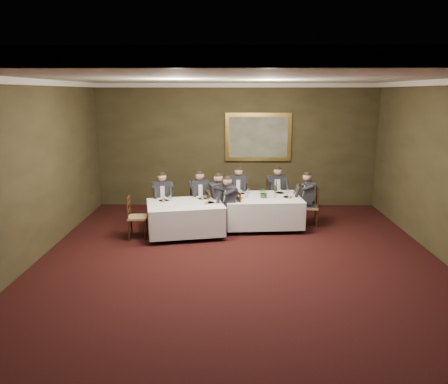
{
  "coord_description": "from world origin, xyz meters",
  "views": [
    {
      "loc": [
        -0.19,
        -7.48,
        3.25
      ],
      "look_at": [
        -0.31,
        1.68,
        1.15
      ],
      "focal_mm": 35.0,
      "sensor_mm": 36.0,
      "label": 1
    }
  ],
  "objects_px": {
    "chair_main_backleft": "(238,206)",
    "chair_sec_endleft": "(137,226)",
    "chair_main_backright": "(275,206)",
    "diner_main_endright": "(309,206)",
    "table_second": "(185,216)",
    "diner_main_backright": "(276,197)",
    "table_main": "(262,209)",
    "diner_sec_endright": "(231,211)",
    "centerpiece": "(264,192)",
    "chair_main_endleft": "(215,217)",
    "diner_main_endleft": "(215,208)",
    "chair_sec_backright": "(200,212)",
    "diner_main_backleft": "(239,198)",
    "chair_sec_backleft": "(163,214)",
    "painting": "(258,137)",
    "chair_main_endright": "(309,215)",
    "diner_sec_backleft": "(163,205)",
    "chair_sec_endright": "(231,221)",
    "candlestick": "(275,190)",
    "diner_sec_backright": "(200,203)"
  },
  "relations": [
    {
      "from": "chair_main_endleft",
      "to": "diner_main_endleft",
      "type": "relative_size",
      "value": 0.74
    },
    {
      "from": "table_main",
      "to": "diner_main_backleft",
      "type": "xyz_separation_m",
      "value": [
        -0.57,
        0.9,
        0.06
      ]
    },
    {
      "from": "centerpiece",
      "to": "table_second",
      "type": "bearing_deg",
      "value": -163.78
    },
    {
      "from": "table_main",
      "to": "diner_sec_endright",
      "type": "distance_m",
      "value": 0.89
    },
    {
      "from": "diner_sec_endright",
      "to": "painting",
      "type": "distance_m",
      "value": 3.02
    },
    {
      "from": "table_second",
      "to": "diner_main_backright",
      "type": "bearing_deg",
      "value": 35.87
    },
    {
      "from": "diner_sec_backright",
      "to": "chair_sec_backright",
      "type": "bearing_deg",
      "value": -90.0
    },
    {
      "from": "painting",
      "to": "chair_sec_endright",
      "type": "bearing_deg",
      "value": -106.99
    },
    {
      "from": "chair_main_endright",
      "to": "chair_sec_backright",
      "type": "relative_size",
      "value": 1.0
    },
    {
      "from": "chair_main_endleft",
      "to": "diner_main_endright",
      "type": "relative_size",
      "value": 0.74
    },
    {
      "from": "chair_sec_endleft",
      "to": "candlestick",
      "type": "xyz_separation_m",
      "value": [
        3.19,
        0.84,
        0.65
      ]
    },
    {
      "from": "chair_sec_backleft",
      "to": "chair_main_endleft",
      "type": "bearing_deg",
      "value": 159.05
    },
    {
      "from": "chair_main_endright",
      "to": "diner_sec_backleft",
      "type": "distance_m",
      "value": 3.64
    },
    {
      "from": "table_second",
      "to": "diner_sec_backleft",
      "type": "xyz_separation_m",
      "value": [
        -0.63,
        0.76,
        0.06
      ]
    },
    {
      "from": "chair_main_backleft",
      "to": "chair_sec_endleft",
      "type": "relative_size",
      "value": 1.0
    },
    {
      "from": "diner_sec_endright",
      "to": "centerpiece",
      "type": "xyz_separation_m",
      "value": [
        0.8,
        0.32,
        0.4
      ]
    },
    {
      "from": "chair_main_backright",
      "to": "chair_sec_backright",
      "type": "bearing_deg",
      "value": -0.57
    },
    {
      "from": "chair_sec_endleft",
      "to": "centerpiece",
      "type": "bearing_deg",
      "value": 100.78
    },
    {
      "from": "table_main",
      "to": "chair_main_endleft",
      "type": "relative_size",
      "value": 1.95
    },
    {
      "from": "diner_main_endleft",
      "to": "chair_sec_endleft",
      "type": "bearing_deg",
      "value": -80.77
    },
    {
      "from": "diner_main_endleft",
      "to": "diner_sec_endright",
      "type": "xyz_separation_m",
      "value": [
        0.38,
        -0.34,
        0.0
      ]
    },
    {
      "from": "diner_main_endleft",
      "to": "chair_main_endleft",
      "type": "bearing_deg",
      "value": -90.0
    },
    {
      "from": "table_second",
      "to": "diner_main_backright",
      "type": "distance_m",
      "value": 2.78
    },
    {
      "from": "table_second",
      "to": "candlestick",
      "type": "bearing_deg",
      "value": 16.01
    },
    {
      "from": "table_main",
      "to": "diner_main_endleft",
      "type": "bearing_deg",
      "value": -175.49
    },
    {
      "from": "diner_main_endright",
      "to": "chair_sec_endleft",
      "type": "distance_m",
      "value": 4.18
    },
    {
      "from": "diner_main_backleft",
      "to": "painting",
      "type": "xyz_separation_m",
      "value": [
        0.57,
        1.18,
        1.49
      ]
    },
    {
      "from": "centerpiece",
      "to": "candlestick",
      "type": "relative_size",
      "value": 0.65
    },
    {
      "from": "chair_sec_backleft",
      "to": "chair_sec_endleft",
      "type": "bearing_deg",
      "value": 54.76
    },
    {
      "from": "diner_sec_endright",
      "to": "candlestick",
      "type": "height_order",
      "value": "diner_sec_endright"
    },
    {
      "from": "diner_sec_backright",
      "to": "table_second",
      "type": "bearing_deg",
      "value": 59.61
    },
    {
      "from": "chair_main_endleft",
      "to": "candlestick",
      "type": "relative_size",
      "value": 2.19
    },
    {
      "from": "diner_main_backright",
      "to": "diner_main_endleft",
      "type": "height_order",
      "value": "same"
    },
    {
      "from": "diner_sec_backleft",
      "to": "diner_sec_backright",
      "type": "bearing_deg",
      "value": -179.83
    },
    {
      "from": "chair_main_backright",
      "to": "chair_sec_endleft",
      "type": "height_order",
      "value": "same"
    },
    {
      "from": "chair_sec_backright",
      "to": "painting",
      "type": "bearing_deg",
      "value": -145.93
    },
    {
      "from": "chair_main_backleft",
      "to": "chair_sec_backright",
      "type": "xyz_separation_m",
      "value": [
        -1.0,
        -0.6,
        0.0
      ]
    },
    {
      "from": "table_second",
      "to": "diner_sec_backright",
      "type": "height_order",
      "value": "diner_sec_backright"
    },
    {
      "from": "table_main",
      "to": "chair_sec_backleft",
      "type": "height_order",
      "value": "chair_sec_backleft"
    },
    {
      "from": "diner_sec_endright",
      "to": "diner_main_backright",
      "type": "bearing_deg",
      "value": -49.44
    },
    {
      "from": "chair_sec_endleft",
      "to": "diner_sec_backright",
      "type": "bearing_deg",
      "value": 127.42
    },
    {
      "from": "diner_main_endleft",
      "to": "painting",
      "type": "distance_m",
      "value": 2.88
    },
    {
      "from": "diner_main_backleft",
      "to": "chair_sec_backleft",
      "type": "height_order",
      "value": "diner_main_backleft"
    },
    {
      "from": "chair_sec_endright",
      "to": "painting",
      "type": "relative_size",
      "value": 0.53
    },
    {
      "from": "diner_sec_backleft",
      "to": "candlestick",
      "type": "xyz_separation_m",
      "value": [
        2.76,
        -0.15,
        0.42
      ]
    },
    {
      "from": "chair_main_endright",
      "to": "diner_main_endright",
      "type": "height_order",
      "value": "diner_main_endright"
    },
    {
      "from": "chair_main_backright",
      "to": "diner_main_endright",
      "type": "xyz_separation_m",
      "value": [
        0.74,
        -0.9,
        0.23
      ]
    },
    {
      "from": "diner_main_backleft",
      "to": "table_second",
      "type": "bearing_deg",
      "value": 56.9
    },
    {
      "from": "painting",
      "to": "diner_main_backleft",
      "type": "bearing_deg",
      "value": -115.74
    },
    {
      "from": "table_main",
      "to": "chair_sec_endright",
      "type": "relative_size",
      "value": 1.95
    }
  ]
}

